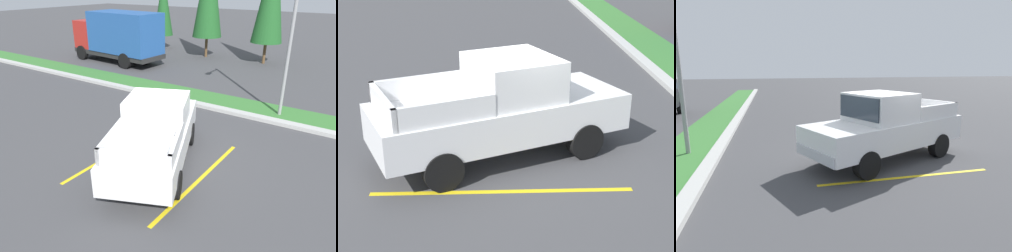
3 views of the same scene
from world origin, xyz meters
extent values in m
plane|color=#424244|center=(0.00, 0.00, 0.00)|extent=(120.00, 120.00, 0.00)
cube|color=yellow|center=(-1.45, -0.24, 0.00)|extent=(0.12, 4.80, 0.01)
cube|color=yellow|center=(1.65, -0.24, 0.00)|extent=(0.12, 4.80, 0.01)
cube|color=#B2B2AD|center=(0.00, 5.00, 0.07)|extent=(56.00, 0.40, 0.15)
cube|color=#387533|center=(0.00, 6.10, 0.03)|extent=(56.00, 1.80, 0.06)
cylinder|color=black|center=(-1.31, 0.83, 0.38)|extent=(0.56, 0.81, 0.76)
cylinder|color=black|center=(0.25, 1.52, 0.38)|extent=(0.56, 0.81, 0.76)
cylinder|color=black|center=(-0.05, -2.00, 0.38)|extent=(0.56, 0.81, 0.76)
cylinder|color=black|center=(1.50, -1.32, 0.38)|extent=(0.56, 0.81, 0.76)
cube|color=white|center=(0.10, -0.24, 0.88)|extent=(3.84, 5.52, 0.76)
cube|color=white|center=(-0.02, 0.03, 1.68)|extent=(2.26, 2.18, 0.84)
cube|color=#2D3842|center=(-0.35, 0.78, 1.73)|extent=(1.51, 0.71, 0.63)
cube|color=white|center=(-0.09, -1.91, 1.48)|extent=(0.86, 1.78, 0.44)
cube|color=white|center=(1.46, -1.22, 1.48)|extent=(0.86, 1.78, 0.44)
cube|color=white|center=(1.05, -2.39, 1.48)|extent=(1.69, 0.82, 0.44)
cube|color=silver|center=(-0.93, 2.09, 0.64)|extent=(1.72, 0.88, 0.28)
cylinder|color=black|center=(-13.10, 8.73, 0.50)|extent=(1.02, 0.37, 1.00)
cylinder|color=black|center=(-12.93, 10.92, 0.50)|extent=(1.02, 0.37, 1.00)
cylinder|color=black|center=(-8.71, 8.40, 0.50)|extent=(1.02, 0.37, 1.00)
cylinder|color=black|center=(-8.54, 10.59, 0.50)|extent=(1.02, 0.37, 1.00)
cube|color=#262626|center=(-10.42, 9.63, 0.65)|extent=(6.95, 2.81, 0.30)
cube|color=#AD231E|center=(-12.97, 9.82, 1.75)|extent=(1.77, 2.41, 1.90)
cube|color=#2D3842|center=(-13.78, 9.88, 2.00)|extent=(0.22, 2.10, 0.90)
cube|color=#235199|center=(-9.62, 9.57, 2.10)|extent=(5.17, 2.77, 2.60)
cylinder|color=gray|center=(2.08, 5.90, 3.63)|extent=(0.14, 0.14, 7.26)
cylinder|color=brown|center=(-10.74, 15.69, 0.55)|extent=(0.20, 0.20, 1.09)
cone|color=#1E5623|center=(-10.74, 15.69, 3.58)|extent=(1.58, 1.58, 4.97)
cylinder|color=brown|center=(-6.08, 14.63, 0.74)|extent=(0.20, 0.20, 1.49)
cylinder|color=brown|center=(-1.72, 14.92, 0.72)|extent=(0.20, 0.20, 1.44)
camera|label=1|loc=(5.24, -7.15, 5.17)|focal=34.19mm
camera|label=2|loc=(9.58, -0.48, 4.53)|focal=53.04mm
camera|label=3|loc=(-8.09, 3.10, 2.89)|focal=31.13mm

